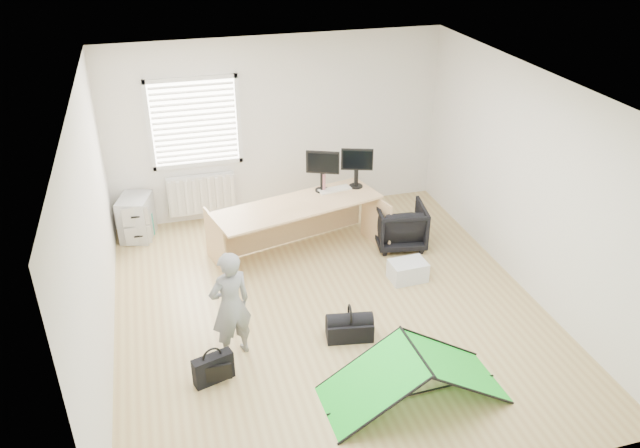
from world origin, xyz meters
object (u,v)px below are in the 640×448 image
object	(u,v)px
monitor_left	(322,176)
filing_cabinet	(136,217)
monitor_right	(356,173)
storage_crate	(408,271)
desk	(298,230)
office_chair	(400,225)
kite	(415,374)
thermos	(323,182)
person	(230,305)
duffel_bag	(349,329)
laptop_bag	(213,369)

from	to	relation	value
monitor_left	filing_cabinet	bearing A→B (deg)	-173.96
monitor_right	storage_crate	bearing A→B (deg)	-58.88
desk	filing_cabinet	world-z (taller)	desk
office_chair	kite	bearing A→B (deg)	80.44
thermos	person	bearing A→B (deg)	-126.80
office_chair	desk	bearing A→B (deg)	4.60
filing_cabinet	office_chair	size ratio (longest dim) A/B	0.92
filing_cabinet	storage_crate	bearing A→B (deg)	-15.47
filing_cabinet	kite	size ratio (longest dim) A/B	0.35
desk	duffel_bag	xyz separation A→B (m)	(0.12, -1.92, -0.27)
monitor_right	laptop_bag	world-z (taller)	monitor_right
storage_crate	duffel_bag	world-z (taller)	storage_crate
desk	kite	size ratio (longest dim) A/B	1.25
office_chair	storage_crate	size ratio (longest dim) A/B	1.49
filing_cabinet	laptop_bag	distance (m)	3.39
thermos	storage_crate	world-z (taller)	thermos
kite	storage_crate	xyz separation A→B (m)	(0.76, 1.98, -0.15)
thermos	monitor_right	bearing A→B (deg)	-1.42
monitor_right	laptop_bag	size ratio (longest dim) A/B	1.05
monitor_left	storage_crate	distance (m)	1.75
monitor_right	person	world-z (taller)	person
desk	office_chair	world-z (taller)	desk
desk	kite	xyz separation A→B (m)	(0.45, -2.96, -0.11)
monitor_right	office_chair	world-z (taller)	monitor_right
monitor_left	storage_crate	xyz separation A→B (m)	(0.78, -1.30, -0.86)
filing_cabinet	monitor_right	bearing A→B (deg)	2.12
desk	person	distance (m)	2.20
office_chair	storage_crate	xyz separation A→B (m)	(-0.23, -0.86, -0.18)
desk	laptop_bag	distance (m)	2.65
filing_cabinet	person	bearing A→B (deg)	-55.59
person	laptop_bag	xyz separation A→B (m)	(-0.26, -0.37, -0.48)
kite	filing_cabinet	bearing A→B (deg)	120.31
thermos	laptop_bag	world-z (taller)	thermos
monitor_right	duffel_bag	world-z (taller)	monitor_right
thermos	filing_cabinet	bearing A→B (deg)	163.11
storage_crate	desk	bearing A→B (deg)	140.72
filing_cabinet	kite	distance (m)	4.81
filing_cabinet	laptop_bag	world-z (taller)	filing_cabinet
monitor_right	kite	world-z (taller)	monitor_right
storage_crate	thermos	bearing A→B (deg)	120.25
desk	person	bearing A→B (deg)	-136.65
person	storage_crate	distance (m)	2.58
monitor_right	thermos	world-z (taller)	monitor_right
duffel_bag	thermos	bearing A→B (deg)	91.35
kite	laptop_bag	distance (m)	2.04
kite	duffel_bag	world-z (taller)	kite
office_chair	person	xyz separation A→B (m)	(-2.61, -1.71, 0.32)
desk	laptop_bag	xyz separation A→B (m)	(-1.44, -2.21, -0.23)
monitor_right	kite	xyz separation A→B (m)	(-0.47, -3.28, -0.70)
office_chair	storage_crate	bearing A→B (deg)	84.90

